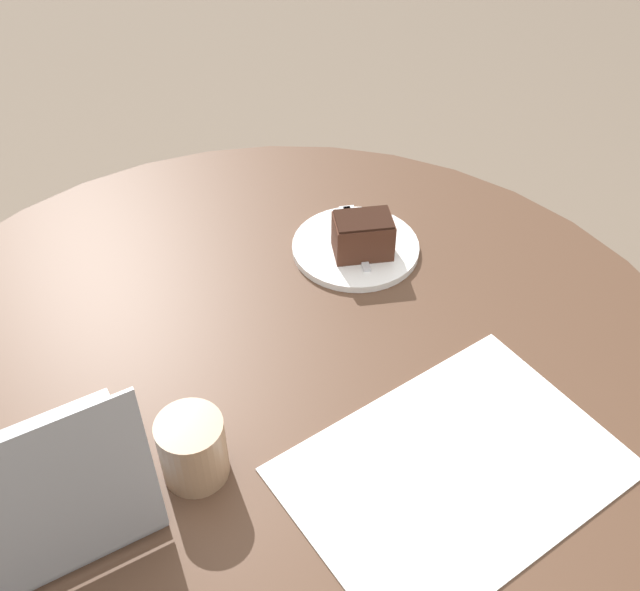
% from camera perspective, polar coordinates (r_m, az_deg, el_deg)
% --- Properties ---
extents(dining_table, '(1.26, 1.26, 0.72)m').
position_cam_1_polar(dining_table, '(1.13, -3.06, -11.28)').
color(dining_table, '#4C3323').
rests_on(dining_table, ground_plane).
extents(paper_document, '(0.48, 0.41, 0.00)m').
position_cam_1_polar(paper_document, '(0.97, 10.18, -12.93)').
color(paper_document, white).
rests_on(paper_document, dining_table).
extents(plate, '(0.21, 0.21, 0.01)m').
position_cam_1_polar(plate, '(1.25, 2.72, 3.69)').
color(plate, white).
rests_on(plate, dining_table).
extents(cake_slice, '(0.10, 0.07, 0.07)m').
position_cam_1_polar(cake_slice, '(1.21, 3.29, 4.58)').
color(cake_slice, '#472619').
rests_on(cake_slice, plate).
extents(fork, '(0.03, 0.17, 0.00)m').
position_cam_1_polar(fork, '(1.27, 2.61, 4.98)').
color(fork, silver).
rests_on(fork, plate).
extents(coffee_glass, '(0.08, 0.08, 0.09)m').
position_cam_1_polar(coffee_glass, '(0.93, -9.67, -11.43)').
color(coffee_glass, '#997556').
rests_on(coffee_glass, dining_table).
extents(laptop, '(0.37, 0.31, 0.26)m').
position_cam_1_polar(laptop, '(0.94, -23.15, -15.10)').
color(laptop, gray).
rests_on(laptop, dining_table).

